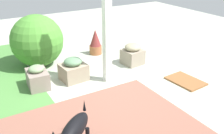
{
  "coord_description": "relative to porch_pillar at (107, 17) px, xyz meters",
  "views": [
    {
      "loc": [
        -3.32,
        1.98,
        2.1
      ],
      "look_at": [
        -0.07,
        0.02,
        0.4
      ],
      "focal_mm": 41.39,
      "sensor_mm": 36.0,
      "label": 1
    }
  ],
  "objects": [
    {
      "name": "ground_plane",
      "position": [
        -0.25,
        0.07,
        -1.14
      ],
      "size": [
        12.0,
        12.0,
        0.0
      ],
      "primitive_type": "plane",
      "color": "#ABB29F"
    },
    {
      "name": "brick_path",
      "position": [
        -1.19,
        0.77,
        -1.13
      ],
      "size": [
        1.8,
        2.4,
        0.02
      ],
      "primitive_type": "cube",
      "color": "#895646",
      "rests_on": "ground"
    },
    {
      "name": "porch_pillar",
      "position": [
        0.0,
        0.0,
        0.0
      ],
      "size": [
        0.12,
        0.12,
        2.27
      ],
      "primitive_type": "cube",
      "color": "white",
      "rests_on": "ground"
    },
    {
      "name": "stone_planter_nearest",
      "position": [
        0.38,
        -0.81,
        -0.93
      ],
      "size": [
        0.41,
        0.42,
        0.43
      ],
      "color": "gray",
      "rests_on": "ground"
    },
    {
      "name": "stone_planter_mid",
      "position": [
        0.33,
        0.5,
        -0.94
      ],
      "size": [
        0.42,
        0.46,
        0.42
      ],
      "color": "gray",
      "rests_on": "ground"
    },
    {
      "name": "stone_planter_far",
      "position": [
        0.39,
        1.13,
        -0.96
      ],
      "size": [
        0.49,
        0.36,
        0.4
      ],
      "color": "gray",
      "rests_on": "ground"
    },
    {
      "name": "round_shrub",
      "position": [
        1.3,
        0.83,
        -0.62
      ],
      "size": [
        1.02,
        1.02,
        1.02
      ],
      "primitive_type": "sphere",
      "color": "#468630",
      "rests_on": "ground"
    },
    {
      "name": "terracotta_pot_spiky",
      "position": [
        1.27,
        -0.43,
        -0.87
      ],
      "size": [
        0.27,
        0.27,
        0.56
      ],
      "color": "#9B5936",
      "rests_on": "ground"
    },
    {
      "name": "dog",
      "position": [
        -1.38,
        1.24,
        -0.84
      ],
      "size": [
        0.59,
        0.65,
        0.51
      ],
      "color": "black",
      "rests_on": "ground"
    },
    {
      "name": "doormat",
      "position": [
        -0.77,
        -1.15,
        -1.12
      ],
      "size": [
        0.66,
        0.49,
        0.03
      ],
      "primitive_type": "cube",
      "rotation": [
        0.0,
        0.0,
        0.07
      ],
      "color": "brown",
      "rests_on": "ground"
    }
  ]
}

